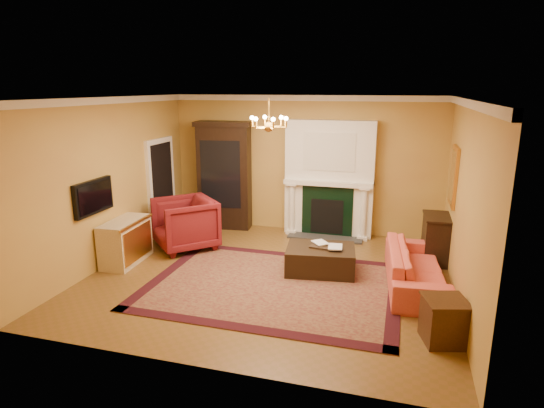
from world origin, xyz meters
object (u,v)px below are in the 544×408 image
at_px(pedestal_table, 176,228).
at_px(console_table, 436,240).
at_px(china_cabinet, 225,178).
at_px(coral_sofa, 416,261).
at_px(wingback_armchair, 185,221).
at_px(commode, 126,242).
at_px(leather_ottoman, 320,259).
at_px(end_table, 444,322).

distance_m(pedestal_table, console_table, 5.01).
height_order(china_cabinet, coral_sofa, china_cabinet).
distance_m(china_cabinet, wingback_armchair, 1.72).
distance_m(pedestal_table, commode, 1.06).
distance_m(coral_sofa, leather_ottoman, 1.61).
bearing_deg(commode, end_table, -16.48).
bearing_deg(wingback_armchair, coral_sofa, 37.35).
relative_size(commode, console_table, 1.27).
height_order(china_cabinet, end_table, china_cabinet).
relative_size(coral_sofa, leather_ottoman, 1.88).
xyz_separation_m(wingback_armchair, console_table, (4.80, 0.61, -0.14)).
bearing_deg(end_table, pedestal_table, 155.83).
distance_m(commode, coral_sofa, 5.15).
relative_size(china_cabinet, end_table, 4.14).
xyz_separation_m(end_table, leather_ottoman, (-1.90, 1.82, -0.05)).
bearing_deg(china_cabinet, coral_sofa, -34.51).
distance_m(wingback_armchair, commode, 1.24).
xyz_separation_m(wingback_armchair, coral_sofa, (4.43, -0.63, -0.13)).
bearing_deg(coral_sofa, china_cabinet, 57.28).
bearing_deg(end_table, leather_ottoman, 136.32).
relative_size(end_table, leather_ottoman, 0.48).
xyz_separation_m(china_cabinet, end_table, (4.49, -3.89, -0.88)).
xyz_separation_m(wingback_armchair, pedestal_table, (-0.17, -0.09, -0.13)).
relative_size(coral_sofa, end_table, 3.94).
relative_size(china_cabinet, wingback_armchair, 2.06).
height_order(china_cabinet, pedestal_table, china_cabinet).
height_order(end_table, leather_ottoman, end_table).
height_order(pedestal_table, coral_sofa, coral_sofa).
distance_m(china_cabinet, pedestal_table, 1.88).
height_order(china_cabinet, commode, china_cabinet).
xyz_separation_m(commode, leather_ottoman, (3.55, 0.53, -0.17)).
bearing_deg(wingback_armchair, end_table, 19.72).
xyz_separation_m(china_cabinet, wingback_armchair, (-0.24, -1.60, -0.60)).
height_order(wingback_armchair, leather_ottoman, wingback_armchair).
bearing_deg(console_table, commode, -166.45).
bearing_deg(end_table, coral_sofa, 100.62).
height_order(china_cabinet, console_table, china_cabinet).
bearing_deg(console_table, leather_ottoman, -153.85).
xyz_separation_m(china_cabinet, leather_ottoman, (2.59, -2.07, -0.93)).
xyz_separation_m(china_cabinet, commode, (-0.96, -2.60, -0.76)).
height_order(china_cabinet, leather_ottoman, china_cabinet).
bearing_deg(leather_ottoman, pedestal_table, 165.02).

